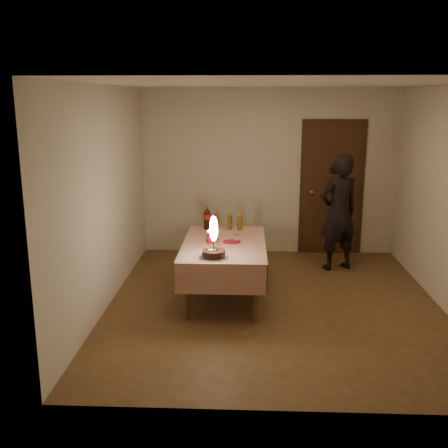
# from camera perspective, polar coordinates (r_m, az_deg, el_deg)

# --- Properties ---
(ground) EXTENTS (4.00, 4.50, 0.01)m
(ground) POSITION_cam_1_polar(r_m,az_deg,el_deg) (6.49, 5.41, -8.64)
(ground) COLOR brown
(ground) RESTS_ON ground
(room_shell) EXTENTS (4.04, 4.54, 2.62)m
(room_shell) POSITION_cam_1_polar(r_m,az_deg,el_deg) (6.14, 6.04, 6.08)
(room_shell) COLOR beige
(room_shell) RESTS_ON ground
(dining_table) EXTENTS (1.02, 1.72, 0.70)m
(dining_table) POSITION_cam_1_polar(r_m,az_deg,el_deg) (6.52, 0.02, -2.84)
(dining_table) COLOR brown
(dining_table) RESTS_ON ground
(birthday_cake) EXTENTS (0.32, 0.32, 0.48)m
(birthday_cake) POSITION_cam_1_polar(r_m,az_deg,el_deg) (5.86, -1.13, -2.50)
(birthday_cake) COLOR white
(birthday_cake) RESTS_ON dining_table
(red_plate) EXTENTS (0.22, 0.22, 0.01)m
(red_plate) POSITION_cam_1_polar(r_m,az_deg,el_deg) (6.51, 0.87, -1.95)
(red_plate) COLOR #AA0B24
(red_plate) RESTS_ON dining_table
(red_cup) EXTENTS (0.08, 0.08, 0.10)m
(red_cup) POSITION_cam_1_polar(r_m,az_deg,el_deg) (6.45, -1.49, -1.67)
(red_cup) COLOR #AF0C18
(red_cup) RESTS_ON dining_table
(clear_cup) EXTENTS (0.07, 0.07, 0.09)m
(clear_cup) POSITION_cam_1_polar(r_m,az_deg,el_deg) (6.51, 1.44, -1.59)
(clear_cup) COLOR white
(clear_cup) RESTS_ON dining_table
(napkin_stack) EXTENTS (0.15, 0.15, 0.02)m
(napkin_stack) POSITION_cam_1_polar(r_m,az_deg,el_deg) (6.58, -1.25, -1.74)
(napkin_stack) COLOR red
(napkin_stack) RESTS_ON dining_table
(cola_bottle) EXTENTS (0.10, 0.10, 0.32)m
(cola_bottle) POSITION_cam_1_polar(r_m,az_deg,el_deg) (7.13, -1.82, 0.67)
(cola_bottle) COLOR black
(cola_bottle) RESTS_ON dining_table
(amber_bottle_left) EXTENTS (0.06, 0.06, 0.25)m
(amber_bottle_left) POSITION_cam_1_polar(r_m,az_deg,el_deg) (7.16, -0.80, 0.43)
(amber_bottle_left) COLOR #5D3F0F
(amber_bottle_left) RESTS_ON dining_table
(amber_bottle_right) EXTENTS (0.06, 0.06, 0.25)m
(amber_bottle_right) POSITION_cam_1_polar(r_m,az_deg,el_deg) (7.08, 1.73, 0.28)
(amber_bottle_right) COLOR #5D3F0F
(amber_bottle_right) RESTS_ON dining_table
(amber_bottle_mid) EXTENTS (0.06, 0.06, 0.25)m
(amber_bottle_mid) POSITION_cam_1_polar(r_m,az_deg,el_deg) (7.12, 0.65, 0.36)
(amber_bottle_mid) COLOR #5D3F0F
(amber_bottle_mid) RESTS_ON dining_table
(photographer) EXTENTS (0.72, 0.61, 1.68)m
(photographer) POSITION_cam_1_polar(r_m,az_deg,el_deg) (7.70, 12.35, 1.23)
(photographer) COLOR black
(photographer) RESTS_ON ground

